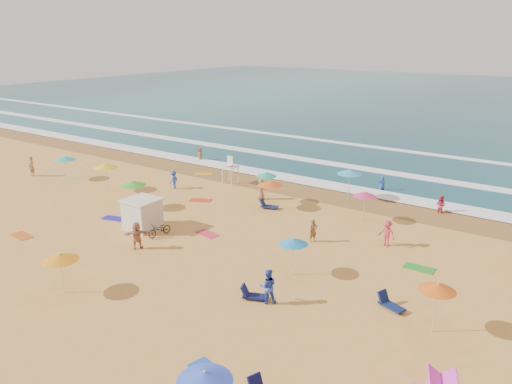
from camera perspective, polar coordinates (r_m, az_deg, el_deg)
The scene contains 12 objects.
ground at distance 33.34m, azimuth -5.99°, elevation -5.00°, with size 220.00×220.00×0.00m, color gold.
ocean at distance 109.82m, azimuth 24.22°, elevation 9.38°, with size 220.00×140.00×0.18m, color #0C4756.
wet_sand at distance 42.97m, azimuth 4.89°, elevation 0.26°, with size 220.00×220.00×0.00m, color olive.
surf_foam at distance 50.51m, azimuth 9.92°, elevation 2.80°, with size 200.00×18.70×0.05m.
cabana at distance 34.90m, azimuth -12.86°, elevation -2.55°, with size 2.00×2.00×2.00m, color silver.
cabana_roof at distance 34.56m, azimuth -12.97°, elevation -0.90°, with size 2.20×2.20×0.12m, color silver.
bicycle at distance 33.59m, azimuth -10.96°, elevation -4.21°, with size 0.61×1.76×0.92m, color black.
lifeguard_stand at distance 44.48m, azimuth -2.95°, elevation 2.30°, with size 1.20×1.20×2.10m, color white, non-canonical shape.
beach_umbrellas at distance 32.68m, azimuth -2.58°, elevation -1.44°, with size 55.02×27.42×0.72m.
loungers at distance 27.00m, azimuth -0.30°, elevation -10.18°, with size 37.57×21.05×0.34m.
towels at distance 30.93m, azimuth -2.99°, elevation -6.75°, with size 36.21×30.06×0.03m.
beachgoers at distance 35.77m, azimuth 0.10°, elevation -1.95°, with size 48.73×28.23×2.11m.
Camera 1 is at (20.31, -23.17, 12.73)m, focal length 35.00 mm.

